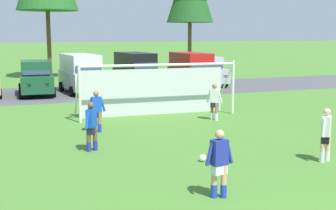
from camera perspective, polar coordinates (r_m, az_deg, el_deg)
The scene contains 14 objects.
ground_plane at distance 21.04m, azimuth -5.76°, elevation -1.68°, with size 400.00×400.00×0.00m, color #477A2D.
parking_lot_strip at distance 30.71m, azimuth -10.99°, elevation 1.54°, with size 52.00×8.40×0.01m, color #4C4C51.
soccer_ball at distance 13.97m, azimuth 4.34°, elevation -6.61°, with size 0.22×0.22×0.22m.
soccer_goal at distance 21.61m, azimuth -1.56°, elevation 2.11°, with size 7.52×2.40×2.57m.
player_striker_near at distance 10.84m, azimuth 6.40°, elevation -7.31°, with size 0.75×0.29×1.64m.
player_midfield_center at distance 15.22m, azimuth -9.52°, elevation -2.66°, with size 0.56×0.60×1.64m.
player_defender_far at distance 18.13m, azimuth -8.92°, elevation -0.80°, with size 0.74×0.26×1.64m.
player_winger_left at distance 14.55m, azimuth 19.09°, elevation -3.57°, with size 0.66×0.49×1.64m.
player_winger_right at distance 20.54m, azimuth 5.80°, elevation 0.39°, with size 0.63×0.52×1.64m.
parked_car_slot_center_left at distance 30.02m, azimuth -16.15°, elevation 3.31°, with size 2.36×4.71×2.16m.
parked_car_slot_center at distance 30.47m, azimuth -10.84°, elevation 4.01°, with size 2.41×4.91×2.52m.
parked_car_slot_center_right at distance 32.65m, azimuth -4.06°, elevation 4.46°, with size 2.36×4.88×2.52m.
parked_car_slot_right at distance 32.57m, azimuth 2.93°, elevation 4.46°, with size 2.33×4.87×2.52m.
parked_car_slot_far_right at distance 34.46m, azimuth 4.69°, elevation 4.30°, with size 2.34×4.70×2.16m.
Camera 1 is at (-5.70, -4.89, 3.83)m, focal length 48.85 mm.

